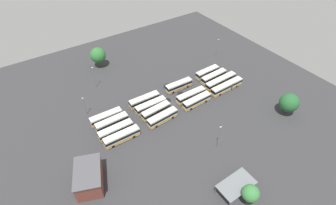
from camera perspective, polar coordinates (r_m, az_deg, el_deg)
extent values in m
plane|color=#333335|center=(98.28, 0.62, -0.30)|extent=(126.94, 126.94, 0.00)
cube|color=silver|center=(112.65, 8.74, 6.64)|extent=(11.30, 2.89, 3.02)
cube|color=beige|center=(111.75, 8.82, 7.30)|extent=(10.84, 2.67, 0.14)
cube|color=black|center=(112.37, 8.77, 6.84)|extent=(11.36, 2.93, 0.97)
cube|color=orange|center=(113.13, 8.70, 6.29)|extent=(11.36, 2.93, 0.60)
cube|color=black|center=(109.06, 6.58, 5.92)|extent=(0.13, 2.08, 1.11)
cylinder|color=black|center=(110.72, 7.75, 5.21)|extent=(1.01, 0.33, 1.00)
cylinder|color=black|center=(112.06, 6.95, 5.80)|extent=(1.01, 0.33, 1.00)
cylinder|color=black|center=(114.85, 10.35, 6.38)|extent=(1.01, 0.33, 1.00)
cylinder|color=black|center=(116.14, 9.56, 6.94)|extent=(1.01, 0.33, 1.00)
cube|color=silver|center=(110.54, 10.17, 5.67)|extent=(12.39, 3.04, 3.02)
cube|color=beige|center=(109.63, 10.26, 6.34)|extent=(11.89, 2.82, 0.14)
cube|color=black|center=(110.26, 10.19, 5.88)|extent=(12.45, 3.08, 0.97)
cube|color=orange|center=(111.04, 10.11, 5.32)|extent=(12.45, 3.08, 0.60)
cube|color=black|center=(106.54, 7.82, 4.81)|extent=(0.15, 2.08, 1.11)
cylinder|color=black|center=(108.41, 9.06, 4.13)|extent=(1.01, 0.34, 1.00)
cylinder|color=black|center=(109.68, 8.23, 4.75)|extent=(1.01, 0.34, 1.00)
cylinder|color=black|center=(113.06, 11.88, 5.50)|extent=(1.01, 0.34, 1.00)
cylinder|color=black|center=(114.28, 11.06, 6.07)|extent=(1.01, 0.34, 1.00)
cube|color=silver|center=(108.54, 11.66, 4.67)|extent=(15.09, 3.02, 3.02)
cube|color=beige|center=(107.61, 11.77, 5.34)|extent=(14.49, 2.80, 0.14)
cube|color=black|center=(108.25, 11.69, 4.87)|extent=(15.17, 3.06, 0.97)
cube|color=orange|center=(109.04, 11.60, 4.31)|extent=(15.17, 3.06, 0.60)
cube|color=black|center=(103.68, 8.76, 3.50)|extent=(0.13, 2.08, 1.11)
cube|color=#47474C|center=(109.57, 12.27, 4.96)|extent=(0.98, 2.62, 2.90)
cylinder|color=black|center=(105.91, 10.22, 2.92)|extent=(1.01, 0.33, 1.00)
cylinder|color=black|center=(107.14, 9.36, 3.57)|extent=(1.01, 0.33, 1.00)
cylinder|color=black|center=(111.66, 13.68, 4.65)|extent=(1.01, 0.33, 1.00)
cylinder|color=black|center=(112.83, 12.83, 5.24)|extent=(1.01, 0.33, 1.00)
cube|color=silver|center=(106.22, 12.95, 3.50)|extent=(15.05, 2.73, 3.02)
cube|color=beige|center=(105.27, 13.08, 4.17)|extent=(14.45, 2.52, 0.14)
cube|color=black|center=(105.93, 12.99, 3.70)|extent=(15.13, 2.77, 0.97)
cube|color=orange|center=(106.73, 12.88, 3.14)|extent=(15.13, 2.77, 0.60)
cube|color=black|center=(101.37, 9.99, 2.29)|extent=(0.09, 2.08, 1.11)
cube|color=#47474C|center=(107.25, 13.57, 3.80)|extent=(0.93, 2.60, 2.90)
cylinder|color=black|center=(103.63, 11.46, 1.71)|extent=(1.00, 0.31, 1.00)
cylinder|color=black|center=(104.83, 10.60, 2.39)|extent=(1.00, 0.31, 1.00)
cylinder|color=black|center=(109.38, 14.99, 3.48)|extent=(1.00, 0.31, 1.00)
cylinder|color=black|center=(110.51, 14.14, 4.11)|extent=(1.00, 0.31, 1.00)
cube|color=silver|center=(104.14, 2.44, 3.81)|extent=(11.47, 2.93, 3.02)
cube|color=beige|center=(103.17, 2.47, 4.50)|extent=(11.01, 2.71, 0.14)
cube|color=black|center=(103.84, 2.45, 4.02)|extent=(11.53, 2.97, 0.97)
cube|color=orange|center=(104.66, 2.43, 3.44)|extent=(11.53, 2.97, 0.60)
cube|color=black|center=(101.32, -0.23, 3.01)|extent=(0.13, 2.08, 1.11)
cylinder|color=black|center=(102.66, 1.15, 2.25)|extent=(1.01, 0.33, 1.00)
cylinder|color=black|center=(104.18, 0.45, 2.94)|extent=(1.01, 0.33, 1.00)
cylinder|color=black|center=(105.85, 4.37, 3.54)|extent=(1.01, 0.33, 1.00)
cylinder|color=black|center=(107.32, 3.65, 4.20)|extent=(1.01, 0.33, 1.00)
cube|color=silver|center=(99.61, 5.13, 1.58)|extent=(12.29, 2.73, 3.02)
cube|color=beige|center=(98.60, 5.18, 2.28)|extent=(11.80, 2.52, 0.14)
cube|color=black|center=(99.30, 5.14, 1.79)|extent=(12.35, 2.77, 0.97)
cube|color=orange|center=(100.16, 5.10, 1.21)|extent=(12.35, 2.77, 0.60)
cube|color=black|center=(96.37, 2.23, 0.56)|extent=(0.09, 2.08, 1.11)
cylinder|color=black|center=(97.99, 3.72, -0.16)|extent=(1.00, 0.32, 1.00)
cylinder|color=black|center=(99.37, 2.93, 0.60)|extent=(1.00, 0.32, 1.00)
cylinder|color=black|center=(101.69, 7.19, 1.41)|extent=(1.00, 0.32, 1.00)
cylinder|color=black|center=(103.03, 6.38, 2.12)|extent=(1.00, 0.32, 1.00)
cube|color=silver|center=(97.43, 6.42, 0.37)|extent=(11.87, 2.84, 3.02)
cube|color=beige|center=(96.39, 6.49, 1.07)|extent=(11.39, 2.62, 0.14)
cube|color=black|center=(97.11, 6.44, 0.58)|extent=(11.93, 2.88, 0.97)
cube|color=orange|center=(97.99, 6.39, 0.00)|extent=(11.93, 2.88, 0.60)
cube|color=black|center=(94.09, 3.70, -0.75)|extent=(0.11, 2.08, 1.11)
cylinder|color=black|center=(95.83, 5.15, -1.44)|extent=(1.01, 0.33, 1.00)
cylinder|color=black|center=(97.10, 4.28, -0.67)|extent=(1.01, 0.33, 1.00)
cylinder|color=black|center=(99.63, 8.40, 0.25)|extent=(1.01, 0.33, 1.00)
cylinder|color=black|center=(100.86, 7.53, 0.97)|extent=(1.01, 0.33, 1.00)
cube|color=silver|center=(97.57, -5.27, 0.54)|extent=(12.00, 2.86, 3.02)
cube|color=beige|center=(96.53, -5.33, 1.24)|extent=(11.52, 2.64, 0.14)
cube|color=black|center=(97.25, -5.29, 0.75)|extent=(12.06, 2.90, 0.97)
cube|color=orange|center=(98.13, -5.24, 0.17)|extent=(12.06, 2.90, 0.60)
cube|color=black|center=(95.42, -8.45, -0.47)|extent=(0.12, 2.08, 1.11)
cylinder|color=black|center=(96.52, -6.82, -1.21)|extent=(1.01, 0.33, 1.00)
cylinder|color=black|center=(98.12, -7.45, -0.42)|extent=(1.01, 0.33, 1.00)
cylinder|color=black|center=(98.91, -3.02, 0.35)|extent=(1.01, 0.33, 1.00)
cylinder|color=black|center=(100.46, -3.69, 1.10)|extent=(1.01, 0.33, 1.00)
cube|color=silver|center=(95.03, -3.85, -0.71)|extent=(12.06, 2.66, 3.02)
cube|color=beige|center=(93.97, -3.89, 0.00)|extent=(11.57, 2.45, 0.14)
cube|color=black|center=(94.71, -3.86, -0.50)|extent=(12.12, 2.70, 0.97)
cube|color=orange|center=(95.61, -3.82, -1.09)|extent=(12.12, 2.70, 0.60)
cube|color=black|center=(92.71, -7.07, -1.83)|extent=(0.08, 2.08, 1.11)
cylinder|color=black|center=(93.95, -5.41, -2.55)|extent=(1.00, 0.31, 1.00)
cylinder|color=black|center=(95.47, -6.10, -1.73)|extent=(1.00, 0.31, 1.00)
cylinder|color=black|center=(96.53, -1.55, -0.85)|extent=(1.00, 0.31, 1.00)
cylinder|color=black|center=(98.02, -2.28, -0.08)|extent=(1.00, 0.31, 1.00)
cube|color=silver|center=(92.88, -2.68, -1.89)|extent=(11.44, 3.26, 3.02)
cube|color=beige|center=(91.79, -2.71, -1.18)|extent=(10.97, 3.03, 0.14)
cube|color=black|center=(92.54, -2.69, -1.67)|extent=(11.50, 3.30, 0.97)
cube|color=orange|center=(93.47, -2.66, -2.26)|extent=(11.50, 3.30, 0.60)
cube|color=black|center=(90.34, -5.61, -3.13)|extent=(0.19, 2.08, 1.11)
cylinder|color=black|center=(91.75, -4.01, -3.80)|extent=(1.02, 0.36, 1.00)
cylinder|color=black|center=(93.16, -4.83, -2.98)|extent=(1.02, 0.36, 1.00)
cylinder|color=black|center=(94.56, -0.52, -1.95)|extent=(1.02, 0.36, 1.00)
cylinder|color=black|center=(95.93, -1.36, -1.19)|extent=(1.02, 0.36, 1.00)
cube|color=silver|center=(90.40, -1.23, -3.37)|extent=(11.72, 3.21, 3.02)
cube|color=beige|center=(89.28, -1.25, -2.66)|extent=(11.24, 2.98, 0.14)
cube|color=black|center=(90.06, -1.24, -3.15)|extent=(11.78, 3.26, 0.97)
cube|color=orange|center=(91.00, -1.23, -3.74)|extent=(11.78, 3.26, 0.60)
cube|color=black|center=(87.76, -4.30, -4.73)|extent=(0.18, 2.08, 1.11)
cylinder|color=black|center=(89.28, -2.64, -5.38)|extent=(1.02, 0.36, 1.00)
cylinder|color=black|center=(90.62, -3.50, -4.51)|extent=(1.02, 0.36, 1.00)
cylinder|color=black|center=(92.20, 1.01, -3.39)|extent=(1.02, 0.36, 1.00)
cylinder|color=black|center=(93.50, 0.13, -2.58)|extent=(1.02, 0.36, 1.00)
cube|color=silver|center=(93.12, -13.58, -3.19)|extent=(11.48, 2.91, 3.02)
cube|color=beige|center=(92.03, -13.74, -2.49)|extent=(11.02, 2.69, 0.14)
cube|color=black|center=(92.78, -13.63, -2.98)|extent=(11.54, 2.95, 0.97)
cube|color=orange|center=(93.70, -13.50, -3.55)|extent=(11.54, 2.95, 0.60)
cube|color=black|center=(91.94, -16.92, -4.22)|extent=(0.13, 2.08, 1.11)
cylinder|color=black|center=(92.70, -15.20, -4.99)|extent=(1.01, 0.33, 1.00)
cylinder|color=black|center=(94.34, -15.69, -4.10)|extent=(1.01, 0.33, 1.00)
cylinder|color=black|center=(93.86, -11.21, -3.39)|extent=(1.01, 0.33, 1.00)
cylinder|color=black|center=(95.48, -11.77, -2.54)|extent=(1.01, 0.33, 1.00)
cube|color=silver|center=(90.79, -12.37, -4.38)|extent=(11.52, 2.56, 3.02)
cube|color=beige|center=(89.68, -12.52, -3.68)|extent=(11.06, 2.36, 0.14)
cube|color=black|center=(90.45, -12.42, -4.17)|extent=(11.58, 2.60, 0.97)
cube|color=orange|center=(91.39, -12.30, -4.74)|extent=(11.58, 2.60, 0.60)
cube|color=black|center=(89.42, -15.77, -5.55)|extent=(0.06, 2.08, 1.11)
cylinder|color=black|center=(90.31, -14.00, -6.28)|extent=(1.00, 0.30, 1.00)
cylinder|color=black|center=(91.89, -14.57, -5.36)|extent=(1.00, 0.30, 1.00)
cylinder|color=black|center=(91.71, -9.94, -4.52)|extent=(1.00, 0.30, 1.00)
cylinder|color=black|center=(93.27, -10.57, -3.64)|extent=(1.00, 0.30, 1.00)
cube|color=silver|center=(88.04, -11.55, -6.07)|extent=(11.95, 2.62, 3.02)
cube|color=beige|center=(86.90, -11.69, -5.37)|extent=(11.47, 2.41, 0.14)
cube|color=black|center=(87.69, -11.59, -5.86)|extent=(12.01, 2.65, 0.97)
cube|color=orange|center=(88.66, -11.48, -6.44)|extent=(12.01, 2.65, 0.60)
cube|color=black|center=(86.64, -15.19, -7.35)|extent=(0.07, 2.08, 1.11)
cylinder|color=black|center=(87.61, -13.31, -8.07)|extent=(1.00, 0.31, 1.00)
cylinder|color=black|center=(89.13, -13.91, -7.09)|extent=(1.00, 0.31, 1.00)
cylinder|color=black|center=(89.05, -8.97, -6.17)|extent=(1.00, 0.31, 1.00)
cylinder|color=black|center=(90.55, -9.64, -5.24)|extent=(1.00, 0.31, 1.00)
cube|color=silver|center=(85.80, -10.26, -7.48)|extent=(12.15, 2.79, 3.02)
cube|color=beige|center=(84.62, -10.39, -6.79)|extent=(11.66, 2.57, 0.14)
cube|color=black|center=(85.44, -10.30, -7.27)|extent=(12.21, 2.83, 0.97)
cube|color=orange|center=(86.44, -10.19, -7.85)|extent=(12.21, 2.83, 0.60)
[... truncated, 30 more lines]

